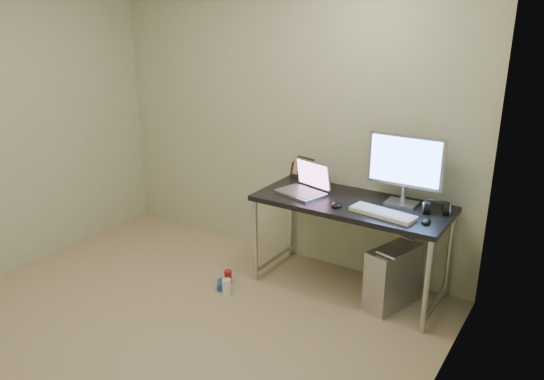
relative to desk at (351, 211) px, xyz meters
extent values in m
plane|color=tan|center=(-0.82, -1.42, -0.67)|extent=(3.50, 3.50, 0.00)
cube|color=beige|center=(-0.82, 0.33, 0.58)|extent=(3.50, 0.02, 2.50)
cube|color=beige|center=(0.93, -1.42, 0.58)|extent=(0.02, 3.50, 2.50)
cube|color=black|center=(0.00, 0.00, 0.06)|extent=(1.49, 0.65, 0.04)
cylinder|color=silver|center=(-0.70, -0.29, -0.31)|extent=(0.04, 0.04, 0.71)
cylinder|color=silver|center=(-0.70, 0.29, -0.31)|extent=(0.04, 0.04, 0.71)
cylinder|color=silver|center=(0.70, -0.29, -0.31)|extent=(0.04, 0.04, 0.71)
cylinder|color=silver|center=(0.70, 0.29, -0.31)|extent=(0.04, 0.04, 0.71)
cylinder|color=silver|center=(-0.70, 0.00, -0.59)|extent=(0.04, 0.57, 0.04)
cylinder|color=silver|center=(0.70, 0.00, -0.59)|extent=(0.04, 0.57, 0.04)
cube|color=silver|center=(0.39, -0.05, -0.43)|extent=(0.32, 0.49, 0.47)
cylinder|color=#BBBBC2|center=(0.39, -0.24, -0.17)|extent=(0.17, 0.07, 0.02)
cylinder|color=#BBBBC2|center=(0.39, 0.14, -0.17)|extent=(0.17, 0.07, 0.02)
cylinder|color=black|center=(0.34, 0.28, -0.27)|extent=(0.01, 0.16, 0.69)
cylinder|color=black|center=(0.43, 0.26, -0.29)|extent=(0.02, 0.11, 0.71)
cylinder|color=#B31E25|center=(-0.86, -0.45, -0.61)|extent=(0.08, 0.08, 0.11)
cylinder|color=white|center=(-0.76, -0.60, -0.60)|extent=(0.07, 0.07, 0.13)
cylinder|color=#2651A9|center=(-0.86, -0.55, -0.63)|extent=(0.12, 0.13, 0.06)
cube|color=#BBBBC2|center=(-0.41, -0.07, 0.09)|extent=(0.41, 0.34, 0.02)
cube|color=slate|center=(-0.41, -0.07, 0.10)|extent=(0.36, 0.29, 0.00)
cube|color=gray|center=(-0.37, 0.07, 0.22)|extent=(0.36, 0.14, 0.23)
cube|color=#8A547C|center=(-0.37, 0.06, 0.22)|extent=(0.32, 0.12, 0.20)
cube|color=#BBBBC2|center=(0.34, 0.15, 0.09)|extent=(0.23, 0.17, 0.02)
cylinder|color=#BBBBC2|center=(0.34, 0.17, 0.16)|extent=(0.04, 0.04, 0.12)
cube|color=#BBBBC2|center=(0.34, 0.16, 0.42)|extent=(0.57, 0.04, 0.39)
cube|color=#4D7DDD|center=(0.34, 0.13, 0.42)|extent=(0.52, 0.01, 0.34)
cube|color=white|center=(0.31, -0.14, 0.10)|extent=(0.49, 0.22, 0.03)
ellipsoid|color=black|center=(0.61, -0.12, 0.10)|extent=(0.08, 0.11, 0.03)
ellipsoid|color=black|center=(-0.05, -0.16, 0.10)|extent=(0.10, 0.13, 0.04)
cylinder|color=black|center=(0.55, 0.10, 0.11)|extent=(0.08, 0.12, 0.11)
cylinder|color=black|center=(0.68, 0.10, 0.11)|extent=(0.08, 0.12, 0.11)
cube|color=black|center=(0.61, 0.10, 0.17)|extent=(0.14, 0.06, 0.01)
cube|color=black|center=(-0.61, 0.30, 0.18)|extent=(0.25, 0.12, 0.19)
cylinder|color=silver|center=(-0.39, 0.23, 0.13)|extent=(0.01, 0.01, 0.10)
cylinder|color=white|center=(-0.39, 0.23, 0.19)|extent=(0.05, 0.05, 0.04)
camera|label=1|loc=(1.53, -3.53, 1.49)|focal=35.00mm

